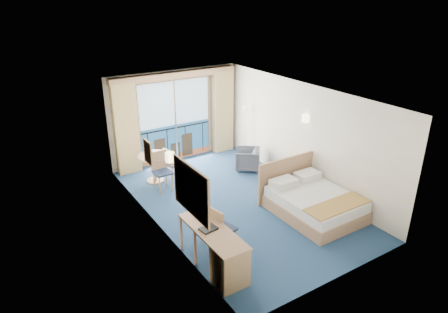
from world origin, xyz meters
TOP-DOWN VIEW (x-y plane):
  - floor at (0.00, 0.00)m, footprint 6.50×6.50m
  - room_walls at (0.00, 0.00)m, footprint 4.04×6.54m
  - balcony_door at (-0.01, 3.22)m, footprint 2.36×0.03m
  - curtain_left at (-1.55, 3.07)m, footprint 0.65×0.22m
  - curtain_right at (1.55, 3.07)m, footprint 0.65×0.22m
  - pelmet at (0.00, 3.10)m, footprint 3.80×0.25m
  - mirror at (-1.97, -1.50)m, footprint 0.05×1.25m
  - wall_print at (-1.97, 0.45)m, footprint 0.04×0.42m
  - sconce_left at (-1.94, -0.60)m, footprint 0.18×0.18m
  - sconce_right at (1.94, -0.15)m, footprint 0.18×0.18m
  - bed at (1.20, -1.35)m, footprint 1.70×2.02m
  - nightstand at (1.75, 0.16)m, footprint 0.46×0.44m
  - phone at (1.71, 0.11)m, footprint 0.22×0.20m
  - armchair at (1.37, 1.45)m, footprint 0.94×0.94m
  - floor_lamp at (1.79, 2.19)m, footprint 0.22×0.22m
  - desk at (-1.70, -2.21)m, footprint 0.57×1.67m
  - desk_chair at (-1.34, -1.44)m, footprint 0.50×0.49m
  - folder at (-1.75, -1.70)m, footprint 0.33×0.26m
  - desk_lamp at (-1.72, -1.22)m, footprint 0.12×0.12m
  - round_table at (-1.18, 2.15)m, footprint 0.84×0.84m
  - table_chair_a at (-0.75, 2.04)m, footprint 0.45×0.44m
  - table_chair_b at (-1.20, 1.66)m, footprint 0.44×0.45m

SIDE VIEW (x-z plane):
  - floor at x=0.00m, z-range 0.00..0.00m
  - bed at x=1.20m, z-range -0.23..0.83m
  - nightstand at x=1.75m, z-range 0.00..0.61m
  - armchair at x=1.37m, z-range 0.00..0.62m
  - desk at x=-1.70m, z-range 0.04..0.82m
  - table_chair_a at x=-0.75m, z-range 0.06..0.94m
  - desk_chair at x=-1.34m, z-range 0.06..1.03m
  - table_chair_b at x=-1.20m, z-range 0.06..1.07m
  - round_table at x=-1.18m, z-range 0.19..0.95m
  - phone at x=1.71m, z-range 0.61..0.69m
  - folder at x=-1.75m, z-range 0.78..0.81m
  - desk_lamp at x=-1.72m, z-range 0.89..1.34m
  - balcony_door at x=-0.01m, z-range -0.12..2.40m
  - floor_lamp at x=1.79m, z-range 0.42..2.04m
  - curtain_left at x=-1.55m, z-range 0.00..2.55m
  - curtain_right at x=1.55m, z-range 0.00..2.55m
  - mirror at x=-1.97m, z-range 1.08..2.03m
  - wall_print at x=-1.97m, z-range 1.34..1.86m
  - room_walls at x=0.00m, z-range 0.42..3.14m
  - sconce_left at x=-1.94m, z-range 1.76..1.94m
  - sconce_right at x=1.94m, z-range 1.76..1.94m
  - pelmet at x=0.00m, z-range 2.49..2.67m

